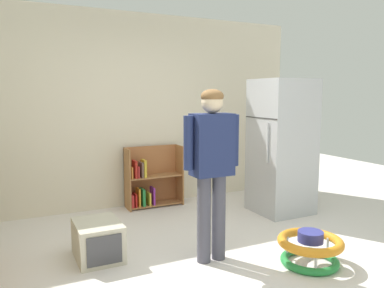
{
  "coord_description": "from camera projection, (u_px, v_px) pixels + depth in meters",
  "views": [
    {
      "loc": [
        -1.55,
        -2.86,
        1.58
      ],
      "look_at": [
        0.08,
        0.5,
        1.09
      ],
      "focal_mm": 35.58,
      "sensor_mm": 36.0,
      "label": 1
    }
  ],
  "objects": [
    {
      "name": "pet_carrier",
      "position": [
        98.0,
        240.0,
        3.68
      ],
      "size": [
        0.42,
        0.55,
        0.36
      ],
      "color": "beige",
      "rests_on": "ground"
    },
    {
      "name": "baby_walker",
      "position": [
        310.0,
        248.0,
        3.54
      ],
      "size": [
        0.6,
        0.6,
        0.32
      ],
      "color": "green",
      "rests_on": "ground"
    },
    {
      "name": "refrigerator",
      "position": [
        282.0,
        147.0,
        5.07
      ],
      "size": [
        0.73,
        0.68,
        1.78
      ],
      "color": "#B7BABF",
      "rests_on": "ground"
    },
    {
      "name": "bookshelf",
      "position": [
        150.0,
        181.0,
        5.39
      ],
      "size": [
        0.8,
        0.28,
        0.85
      ],
      "color": "#A26C3F",
      "rests_on": "ground"
    },
    {
      "name": "ground_plane",
      "position": [
        208.0,
        271.0,
        3.43
      ],
      "size": [
        12.0,
        12.0,
        0.0
      ],
      "primitive_type": "plane",
      "color": "silver",
      "rests_on": "ground"
    },
    {
      "name": "standing_person",
      "position": [
        212.0,
        160.0,
        3.53
      ],
      "size": [
        0.57,
        0.22,
        1.63
      ],
      "color": "#4B4A58",
      "rests_on": "ground"
    },
    {
      "name": "back_wall",
      "position": [
        129.0,
        111.0,
        5.33
      ],
      "size": [
        5.2,
        0.06,
        2.7
      ],
      "primitive_type": "cube",
      "color": "beige",
      "rests_on": "ground"
    }
  ]
}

